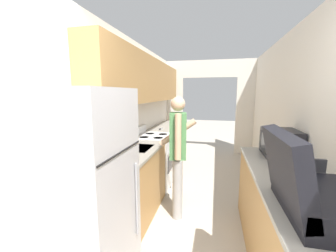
# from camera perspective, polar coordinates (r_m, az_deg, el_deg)

# --- Properties ---
(wall_left) EXTENTS (0.38, 7.40, 2.50)m
(wall_left) POSITION_cam_1_polar(r_m,az_deg,el_deg) (3.28, -10.35, 6.86)
(wall_left) COLOR white
(wall_left) RESTS_ON ground_plane
(wall_right) EXTENTS (0.06, 7.40, 2.50)m
(wall_right) POSITION_cam_1_polar(r_m,az_deg,el_deg) (2.78, 33.94, -0.52)
(wall_right) COLOR white
(wall_right) RESTS_ON ground_plane
(wall_far_with_doorway) EXTENTS (2.72, 0.06, 2.50)m
(wall_far_with_doorway) POSITION_cam_1_polar(r_m,az_deg,el_deg) (5.70, 11.23, 6.71)
(wall_far_with_doorway) COLOR white
(wall_far_with_doorway) RESTS_ON ground_plane
(counter_left) EXTENTS (0.62, 3.69, 0.90)m
(counter_left) POSITION_cam_1_polar(r_m,az_deg,el_deg) (3.95, -3.04, -8.40)
(counter_left) COLOR #B2844C
(counter_left) RESTS_ON ground_plane
(counter_right) EXTENTS (0.62, 2.08, 0.90)m
(counter_right) POSITION_cam_1_polar(r_m,az_deg,el_deg) (2.34, 30.02, -22.67)
(counter_right) COLOR #B2844C
(counter_right) RESTS_ON ground_plane
(refrigerator) EXTENTS (0.71, 0.71, 1.68)m
(refrigerator) POSITION_cam_1_polar(r_m,az_deg,el_deg) (1.88, -22.12, -16.78)
(refrigerator) COLOR #B7B7BC
(refrigerator) RESTS_ON ground_plane
(range_oven) EXTENTS (0.66, 0.73, 1.04)m
(range_oven) POSITION_cam_1_polar(r_m,az_deg,el_deg) (3.74, -3.90, -9.35)
(range_oven) COLOR white
(range_oven) RESTS_ON ground_plane
(person) EXTENTS (0.52, 0.42, 1.60)m
(person) POSITION_cam_1_polar(r_m,az_deg,el_deg) (2.72, 2.69, -7.73)
(person) COLOR #9E9E9E
(person) RESTS_ON ground_plane
(suitcase) EXTENTS (0.55, 0.66, 0.51)m
(suitcase) POSITION_cam_1_polar(r_m,az_deg,el_deg) (1.57, 34.94, -14.48)
(suitcase) COLOR black
(suitcase) RESTS_ON counter_right
(microwave) EXTENTS (0.38, 0.47, 0.31)m
(microwave) POSITION_cam_1_polar(r_m,az_deg,el_deg) (2.79, 28.65, -4.08)
(microwave) COLOR black
(microwave) RESTS_ON counter_right
(book_stack) EXTENTS (0.21, 0.31, 0.09)m
(book_stack) POSITION_cam_1_polar(r_m,az_deg,el_deg) (2.24, 30.70, -10.14)
(book_stack) COLOR #2D4C99
(book_stack) RESTS_ON counter_right
(knife) EXTENTS (0.07, 0.33, 0.02)m
(knife) POSITION_cam_1_polar(r_m,az_deg,el_deg) (4.26, -2.00, -0.76)
(knife) COLOR #B7B7BC
(knife) RESTS_ON counter_left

